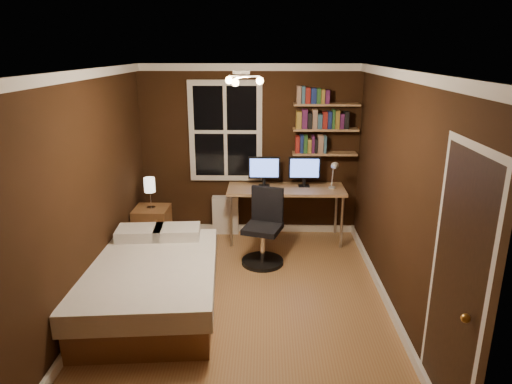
{
  "coord_description": "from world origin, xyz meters",
  "views": [
    {
      "loc": [
        0.23,
        -4.48,
        2.68
      ],
      "look_at": [
        0.13,
        0.45,
        1.14
      ],
      "focal_mm": 32.0,
      "sensor_mm": 36.0,
      "label": 1
    }
  ],
  "objects_px": {
    "desk": "(286,192)",
    "office_chair": "(264,235)",
    "desk_lamp": "(334,175)",
    "nightstand": "(153,228)",
    "radiator": "(226,215)",
    "monitor_right": "(304,172)",
    "bedside_lamp": "(150,193)",
    "monitor_left": "(264,172)",
    "bed": "(151,284)"
  },
  "relations": [
    {
      "from": "bed",
      "to": "monitor_right",
      "type": "bearing_deg",
      "value": 43.06
    },
    {
      "from": "desk_lamp",
      "to": "monitor_right",
      "type": "bearing_deg",
      "value": 157.16
    },
    {
      "from": "radiator",
      "to": "desk_lamp",
      "type": "bearing_deg",
      "value": -11.2
    },
    {
      "from": "monitor_right",
      "to": "desk_lamp",
      "type": "relative_size",
      "value": 1.04
    },
    {
      "from": "monitor_right",
      "to": "desk",
      "type": "bearing_deg",
      "value": -162.29
    },
    {
      "from": "desk_lamp",
      "to": "bedside_lamp",
      "type": "bearing_deg",
      "value": -174.75
    },
    {
      "from": "nightstand",
      "to": "bedside_lamp",
      "type": "height_order",
      "value": "bedside_lamp"
    },
    {
      "from": "desk_lamp",
      "to": "nightstand",
      "type": "bearing_deg",
      "value": -174.75
    },
    {
      "from": "bedside_lamp",
      "to": "monitor_left",
      "type": "distance_m",
      "value": 1.63
    },
    {
      "from": "bedside_lamp",
      "to": "desk_lamp",
      "type": "relative_size",
      "value": 0.99
    },
    {
      "from": "bedside_lamp",
      "to": "radiator",
      "type": "bearing_deg",
      "value": 28.82
    },
    {
      "from": "bedside_lamp",
      "to": "desk_lamp",
      "type": "height_order",
      "value": "desk_lamp"
    },
    {
      "from": "desk",
      "to": "office_chair",
      "type": "height_order",
      "value": "office_chair"
    },
    {
      "from": "bed",
      "to": "desk_lamp",
      "type": "xyz_separation_m",
      "value": [
        2.17,
        1.81,
        0.74
      ]
    },
    {
      "from": "desk",
      "to": "monitor_left",
      "type": "height_order",
      "value": "monitor_left"
    },
    {
      "from": "monitor_left",
      "to": "office_chair",
      "type": "height_order",
      "value": "monitor_left"
    },
    {
      "from": "radiator",
      "to": "office_chair",
      "type": "bearing_deg",
      "value": -59.45
    },
    {
      "from": "nightstand",
      "to": "monitor_left",
      "type": "bearing_deg",
      "value": 14.57
    },
    {
      "from": "desk",
      "to": "monitor_left",
      "type": "xyz_separation_m",
      "value": [
        -0.31,
        0.08,
        0.28
      ]
    },
    {
      "from": "radiator",
      "to": "monitor_left",
      "type": "xyz_separation_m",
      "value": [
        0.58,
        -0.14,
        0.72
      ]
    },
    {
      "from": "monitor_left",
      "to": "office_chair",
      "type": "relative_size",
      "value": 0.46
    },
    {
      "from": "bed",
      "to": "office_chair",
      "type": "xyz_separation_m",
      "value": [
        1.21,
        1.12,
        0.1
      ]
    },
    {
      "from": "radiator",
      "to": "bed",
      "type": "bearing_deg",
      "value": -106.36
    },
    {
      "from": "bedside_lamp",
      "to": "desk",
      "type": "relative_size",
      "value": 0.26
    },
    {
      "from": "bed",
      "to": "monitor_right",
      "type": "distance_m",
      "value": 2.75
    },
    {
      "from": "desk",
      "to": "bedside_lamp",
      "type": "bearing_deg",
      "value": -170.49
    },
    {
      "from": "bed",
      "to": "radiator",
      "type": "relative_size",
      "value": 3.47
    },
    {
      "from": "bedside_lamp",
      "to": "nightstand",
      "type": "bearing_deg",
      "value": 0.0
    },
    {
      "from": "desk",
      "to": "monitor_right",
      "type": "distance_m",
      "value": 0.39
    },
    {
      "from": "bedside_lamp",
      "to": "desk_lamp",
      "type": "distance_m",
      "value": 2.55
    },
    {
      "from": "desk",
      "to": "desk_lamp",
      "type": "distance_m",
      "value": 0.72
    },
    {
      "from": "desk_lamp",
      "to": "monitor_left",
      "type": "bearing_deg",
      "value": 170.3
    },
    {
      "from": "bed",
      "to": "desk",
      "type": "height_order",
      "value": "desk"
    },
    {
      "from": "nightstand",
      "to": "office_chair",
      "type": "height_order",
      "value": "office_chair"
    },
    {
      "from": "desk",
      "to": "office_chair",
      "type": "bearing_deg",
      "value": -112.24
    },
    {
      "from": "nightstand",
      "to": "monitor_right",
      "type": "distance_m",
      "value": 2.29
    },
    {
      "from": "desk_lamp",
      "to": "radiator",
      "type": "bearing_deg",
      "value": 168.8
    },
    {
      "from": "radiator",
      "to": "monitor_left",
      "type": "height_order",
      "value": "monitor_left"
    },
    {
      "from": "radiator",
      "to": "monitor_right",
      "type": "xyz_separation_m",
      "value": [
        1.16,
        -0.14,
        0.72
      ]
    },
    {
      "from": "monitor_left",
      "to": "bed",
      "type": "bearing_deg",
      "value": -121.4
    },
    {
      "from": "radiator",
      "to": "desk_lamp",
      "type": "distance_m",
      "value": 1.74
    },
    {
      "from": "nightstand",
      "to": "office_chair",
      "type": "bearing_deg",
      "value": -15.76
    },
    {
      "from": "bed",
      "to": "bedside_lamp",
      "type": "bearing_deg",
      "value": 98.06
    },
    {
      "from": "desk_lamp",
      "to": "office_chair",
      "type": "bearing_deg",
      "value": -144.78
    },
    {
      "from": "bed",
      "to": "desk",
      "type": "bearing_deg",
      "value": 46.33
    },
    {
      "from": "radiator",
      "to": "monitor_right",
      "type": "distance_m",
      "value": 1.37
    },
    {
      "from": "nightstand",
      "to": "monitor_left",
      "type": "xyz_separation_m",
      "value": [
        1.56,
        0.4,
        0.72
      ]
    },
    {
      "from": "nightstand",
      "to": "desk",
      "type": "bearing_deg",
      "value": 9.8
    },
    {
      "from": "bedside_lamp",
      "to": "monitor_right",
      "type": "bearing_deg",
      "value": 10.54
    },
    {
      "from": "bed",
      "to": "bedside_lamp",
      "type": "xyz_separation_m",
      "value": [
        -0.36,
        1.57,
        0.52
      ]
    }
  ]
}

